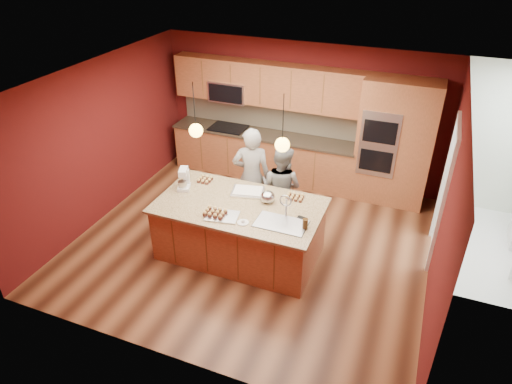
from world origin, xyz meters
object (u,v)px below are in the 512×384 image
at_px(island, 241,229).
at_px(person_right, 281,188).
at_px(mixing_bowl, 268,197).
at_px(stand_mixer, 184,180).
at_px(person_left, 251,176).

height_order(island, person_right, person_right).
bearing_deg(island, mixing_bowl, 31.98).
distance_m(stand_mixer, mixing_bowl, 1.37).
distance_m(island, stand_mixer, 1.17).
relative_size(person_left, stand_mixer, 5.04).
relative_size(person_left, person_right, 1.15).
relative_size(island, mixing_bowl, 11.20).
relative_size(person_right, stand_mixer, 4.39).
distance_m(person_left, person_right, 0.54).
bearing_deg(mixing_bowl, person_left, 127.44).
distance_m(person_right, stand_mixer, 1.60).
height_order(person_left, stand_mixer, person_left).
height_order(person_left, person_right, person_left).
relative_size(island, stand_mixer, 7.21).
xyz_separation_m(person_left, person_right, (0.53, 0.00, -0.11)).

